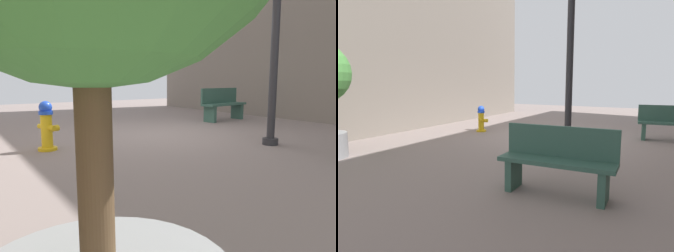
{
  "view_description": "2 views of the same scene",
  "coord_description": "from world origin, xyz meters",
  "views": [
    {
      "loc": [
        3.78,
        5.49,
        1.15
      ],
      "look_at": [
        1.14,
        1.81,
        0.49
      ],
      "focal_mm": 32.93,
      "sensor_mm": 36.0,
      "label": 1
    },
    {
      "loc": [
        -2.79,
        8.05,
        1.55
      ],
      "look_at": [
        0.97,
        1.25,
        0.42
      ],
      "focal_mm": 31.63,
      "sensor_mm": 36.0,
      "label": 2
    }
  ],
  "objects": [
    {
      "name": "fire_hydrant",
      "position": [
        2.46,
        0.19,
        0.41
      ],
      "size": [
        0.38,
        0.41,
        0.83
      ],
      "color": "gold",
      "rests_on": "ground_plane"
    },
    {
      "name": "ground_plane",
      "position": [
        0.0,
        0.0,
        0.0
      ],
      "size": [
        23.4,
        23.4,
        0.0
      ],
      "primitive_type": "plane",
      "color": "gray"
    },
    {
      "name": "bench_near",
      "position": [
        -2.84,
        -0.96,
        0.49
      ],
      "size": [
        1.63,
        0.61,
        0.95
      ],
      "color": "#33594C",
      "rests_on": "ground_plane"
    }
  ]
}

